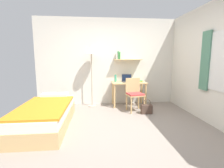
# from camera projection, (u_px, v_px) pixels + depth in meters

# --- Properties ---
(ground_plane) EXTENTS (5.28, 5.28, 0.00)m
(ground_plane) POSITION_uv_depth(u_px,v_px,m) (118.00, 130.00, 3.24)
(ground_plane) COLOR gray
(wall_back) EXTENTS (4.40, 0.27, 2.60)m
(wall_back) POSITION_uv_depth(u_px,v_px,m) (110.00, 62.00, 5.03)
(wall_back) COLOR silver
(wall_back) RESTS_ON ground_plane
(wall_right) EXTENTS (0.10, 4.40, 2.60)m
(wall_right) POSITION_uv_depth(u_px,v_px,m) (220.00, 64.00, 3.23)
(wall_right) COLOR silver
(wall_right) RESTS_ON ground_plane
(bed) EXTENTS (0.92, 1.94, 0.54)m
(bed) POSITION_uv_depth(u_px,v_px,m) (47.00, 115.00, 3.42)
(bed) COLOR tan
(bed) RESTS_ON ground_plane
(desk) EXTENTS (1.00, 0.54, 0.72)m
(desk) POSITION_uv_depth(u_px,v_px,m) (129.00, 87.00, 4.88)
(desk) COLOR tan
(desk) RESTS_ON ground_plane
(desk_chair) EXTENTS (0.49, 0.48, 0.88)m
(desk_chair) POSITION_uv_depth(u_px,v_px,m) (134.00, 93.00, 4.41)
(desk_chair) COLOR tan
(desk_chair) RESTS_ON ground_plane
(standing_lamp) EXTENTS (0.38, 0.38, 1.75)m
(standing_lamp) POSITION_uv_depth(u_px,v_px,m) (91.00, 54.00, 4.65)
(standing_lamp) COLOR #B2A893
(standing_lamp) RESTS_ON ground_plane
(laptop) EXTENTS (0.30, 0.23, 0.23)m
(laptop) POSITION_uv_depth(u_px,v_px,m) (127.00, 80.00, 4.90)
(laptop) COLOR #2D2D33
(laptop) RESTS_ON desk
(water_bottle) EXTENTS (0.06, 0.06, 0.22)m
(water_bottle) POSITION_uv_depth(u_px,v_px,m) (116.00, 78.00, 4.81)
(water_bottle) COLOR #42A87F
(water_bottle) RESTS_ON desk
(book_stack) EXTENTS (0.18, 0.24, 0.05)m
(book_stack) POSITION_uv_depth(u_px,v_px,m) (139.00, 81.00, 4.92)
(book_stack) COLOR gold
(book_stack) RESTS_ON desk
(handbag) EXTENTS (0.28, 0.11, 0.38)m
(handbag) POSITION_uv_depth(u_px,v_px,m) (147.00, 109.00, 4.20)
(handbag) COLOR #4C382D
(handbag) RESTS_ON ground_plane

